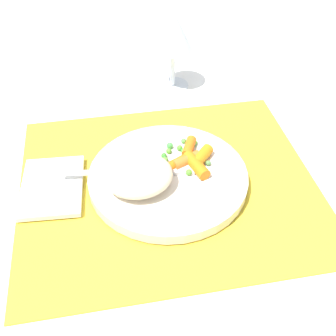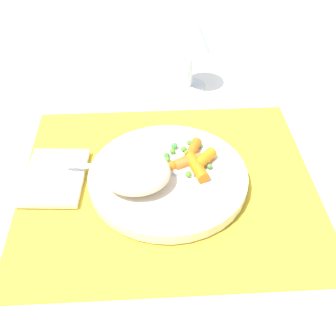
# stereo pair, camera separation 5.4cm
# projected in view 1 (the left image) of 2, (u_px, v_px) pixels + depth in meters

# --- Properties ---
(ground_plane) EXTENTS (2.40, 2.40, 0.00)m
(ground_plane) POSITION_uv_depth(u_px,v_px,m) (168.00, 184.00, 0.61)
(ground_plane) COLOR white
(placemat) EXTENTS (0.43, 0.37, 0.01)m
(placemat) POSITION_uv_depth(u_px,v_px,m) (168.00, 183.00, 0.61)
(placemat) COLOR gold
(placemat) RESTS_ON ground_plane
(plate) EXTENTS (0.23, 0.23, 0.02)m
(plate) POSITION_uv_depth(u_px,v_px,m) (168.00, 177.00, 0.60)
(plate) COLOR silver
(plate) RESTS_ON placemat
(rice_mound) EXTENTS (0.10, 0.08, 0.04)m
(rice_mound) POSITION_uv_depth(u_px,v_px,m) (138.00, 175.00, 0.57)
(rice_mound) COLOR beige
(rice_mound) RESTS_ON plate
(carrot_portion) EXTENTS (0.09, 0.09, 0.02)m
(carrot_portion) POSITION_uv_depth(u_px,v_px,m) (191.00, 159.00, 0.61)
(carrot_portion) COLOR orange
(carrot_portion) RESTS_ON plate
(pea_scatter) EXTENTS (0.07, 0.08, 0.01)m
(pea_scatter) POSITION_uv_depth(u_px,v_px,m) (179.00, 154.00, 0.62)
(pea_scatter) COLOR #4B8D3E
(pea_scatter) RESTS_ON plate
(fork) EXTENTS (0.19, 0.04, 0.01)m
(fork) POSITION_uv_depth(u_px,v_px,m) (142.00, 172.00, 0.60)
(fork) COLOR silver
(fork) RESTS_ON plate
(wine_glass) EXTENTS (0.07, 0.07, 0.15)m
(wine_glass) POSITION_uv_depth(u_px,v_px,m) (173.00, 33.00, 0.74)
(wine_glass) COLOR silver
(wine_glass) RESTS_ON ground_plane
(napkin) EXTENTS (0.09, 0.12, 0.01)m
(napkin) POSITION_uv_depth(u_px,v_px,m) (52.00, 187.00, 0.60)
(napkin) COLOR white
(napkin) RESTS_ON placemat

